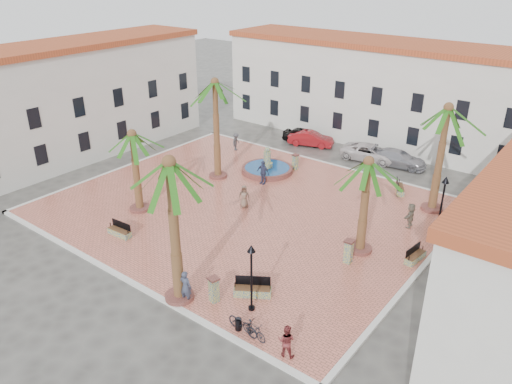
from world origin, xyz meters
TOP-DOWN VIEW (x-y plane):
  - ground at (0.00, 0.00)m, footprint 120.00×120.00m
  - plaza at (0.00, 0.00)m, footprint 26.00×22.00m
  - kerb_n at (0.00, 11.00)m, footprint 26.30×0.30m
  - kerb_s at (0.00, -11.00)m, footprint 26.30×0.30m
  - kerb_e at (13.00, 0.00)m, footprint 0.30×22.30m
  - kerb_w at (-13.00, 0.00)m, footprint 0.30×22.30m
  - building_north at (-0.00, 19.99)m, footprint 30.40×7.40m
  - building_west at (-19.00, 0.00)m, footprint 6.40×24.40m
  - fountain at (-2.59, 6.15)m, footprint 4.25×4.25m
  - palm_nw at (-5.16, 2.86)m, footprint 4.74×4.74m
  - palm_sw at (-5.64, -4.92)m, footprint 4.71×4.71m
  - palm_s at (3.97, -10.40)m, footprint 5.01×5.01m
  - palm_e at (9.28, -0.29)m, footprint 4.72×4.72m
  - palm_ne at (10.79, 7.81)m, footprint 4.89×4.89m
  - bench_s at (-3.81, -8.14)m, footprint 1.77×0.64m
  - bench_se at (6.86, -7.85)m, footprint 1.99×1.59m
  - bench_e at (12.38, 0.68)m, footprint 0.73×1.75m
  - bench_ne at (7.78, 9.16)m, footprint 1.32×1.85m
  - lamppost_s at (7.54, -8.81)m, footprint 0.42×0.42m
  - lamppost_e at (12.40, 4.20)m, footprint 0.46×0.46m
  - bollard_se at (5.60, -9.48)m, footprint 0.63×0.63m
  - bollard_n at (-1.03, 8.02)m, footprint 0.57×0.57m
  - bollard_e at (9.34, -1.94)m, footprint 0.56×0.56m
  - litter_bin at (8.00, -10.40)m, footprint 0.33×0.33m
  - cyclist_a at (4.48, -10.40)m, footprint 0.77×0.59m
  - bicycle_a at (8.29, -10.40)m, footprint 1.90×0.80m
  - cyclist_b at (10.77, -10.40)m, footprint 0.95×0.84m
  - bicycle_b at (8.94, -10.40)m, footprint 1.56×0.63m
  - pedestrian_fountain_a at (0.01, -0.10)m, footprint 0.98×0.88m
  - pedestrian_fountain_b at (-1.43, 4.02)m, footprint 1.15×0.51m
  - pedestrian_north at (-7.97, 8.54)m, footprint 0.84×1.18m
  - pedestrian_east at (10.50, 4.41)m, footprint 0.69×1.63m
  - car_black at (-4.20, 14.41)m, footprint 4.52×2.35m
  - car_red at (-3.35, 14.19)m, footprint 4.53×2.77m
  - car_silver at (5.36, 14.40)m, footprint 5.04×2.47m
  - car_white at (2.85, 14.19)m, footprint 5.47×3.09m

SIDE VIEW (x-z plane):
  - ground at x=0.00m, z-range 0.00..0.00m
  - plaza at x=0.00m, z-range 0.00..0.15m
  - kerb_n at x=0.00m, z-range 0.00..0.16m
  - kerb_s at x=0.00m, z-range 0.00..0.16m
  - kerb_e at x=13.00m, z-range 0.00..0.16m
  - kerb_w at x=-13.00m, z-range 0.00..0.16m
  - bench_e at x=12.38m, z-range -0.04..0.85m
  - bench_s at x=-3.81m, z-range -0.05..0.87m
  - bench_ne at x=7.78m, z-range -0.06..0.89m
  - bench_se at x=6.86m, z-range -0.08..0.97m
  - fountain at x=-2.59m, z-range -0.65..1.55m
  - litter_bin at x=8.00m, z-range 0.15..0.78m
  - bicycle_b at x=8.94m, z-range 0.15..1.06m
  - bicycle_a at x=8.29m, z-range 0.15..1.12m
  - car_red at x=-3.35m, z-range 0.00..1.41m
  - car_silver at x=5.36m, z-range 0.00..1.41m
  - car_white at x=2.85m, z-range 0.00..1.44m
  - car_black at x=-4.20m, z-range 0.00..1.47m
  - bollard_n at x=-1.03m, z-range 0.17..1.53m
  - bollard_se at x=5.60m, z-range 0.18..1.64m
  - bollard_e at x=9.34m, z-range 0.18..1.67m
  - cyclist_b at x=10.77m, z-range 0.15..1.79m
  - pedestrian_north at x=-7.97m, z-range 0.15..1.81m
  - pedestrian_fountain_a at x=0.01m, z-range 0.15..1.83m
  - pedestrian_east at x=10.50m, z-range 0.15..1.85m
  - cyclist_a at x=4.48m, z-range 0.15..2.03m
  - pedestrian_fountain_b at x=-1.43m, z-range 0.15..2.08m
  - lamppost_s at x=7.54m, z-range 0.83..4.65m
  - lamppost_e at x=12.40m, z-range 0.90..5.12m
  - building_north at x=0.00m, z-range 0.02..9.52m
  - building_west at x=-19.00m, z-range 0.02..10.02m
  - palm_sw at x=-5.64m, z-range 2.08..8.05m
  - palm_e at x=9.28m, z-range 2.17..8.36m
  - palm_ne at x=10.79m, z-range 2.88..10.67m
  - palm_s at x=3.97m, z-range 2.98..11.04m
  - palm_nw at x=-5.16m, z-range 3.06..11.18m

